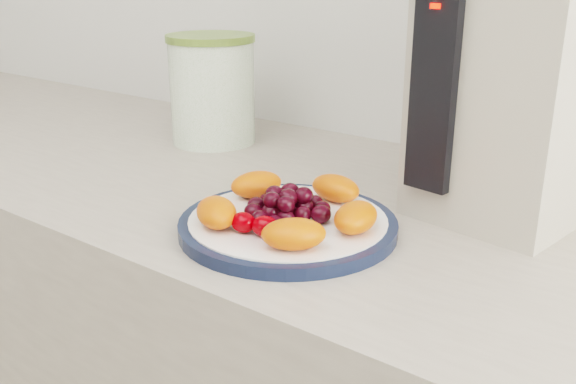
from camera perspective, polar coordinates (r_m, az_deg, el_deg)
The scene contains 8 objects.
plate_rim at distance 0.77m, azimuth -0.00°, elevation -2.99°, with size 0.26×0.26×0.01m, color #131D37.
plate_face at distance 0.77m, azimuth -0.00°, elevation -2.92°, with size 0.24×0.24×0.02m, color white.
canister at distance 1.14m, azimuth -6.73°, elevation 8.75°, with size 0.15×0.15×0.18m, color #336A10.
canister_lid at distance 1.13m, azimuth -6.92°, elevation 13.44°, with size 0.15×0.15×0.01m, color olive.
appliance_body at distance 0.86m, azimuth 20.50°, elevation 8.99°, with size 0.19×0.26×0.32m, color #B7AE9D.
appliance_panel at distance 0.76m, azimuth 12.89°, elevation 8.89°, with size 0.06×0.02×0.24m, color black.
appliance_led at distance 0.74m, azimuth 13.00°, elevation 15.82°, with size 0.01×0.01×0.01m, color #FF0C05.
fruit_plate at distance 0.76m, azimuth 0.04°, elevation -1.28°, with size 0.23×0.22×0.04m.
Camera 1 is at (0.54, 0.50, 1.21)m, focal length 40.00 mm.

